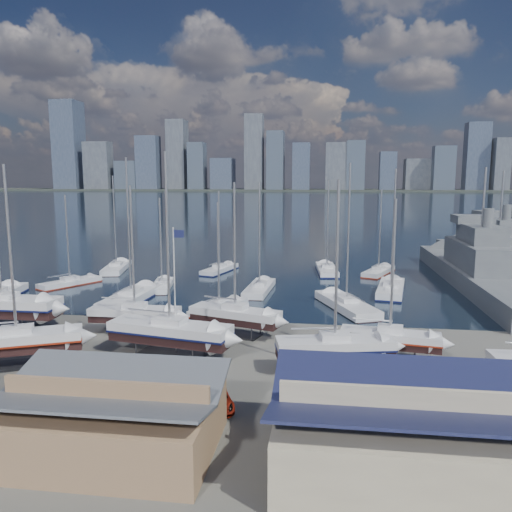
# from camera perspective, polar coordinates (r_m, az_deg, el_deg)

# --- Properties ---
(ground) EXTENTS (1400.00, 1400.00, 0.00)m
(ground) POSITION_cam_1_polar(r_m,az_deg,el_deg) (44.84, -8.05, -10.83)
(ground) COLOR #605E59
(ground) RESTS_ON ground
(water) EXTENTS (1400.00, 600.00, 0.40)m
(water) POSITION_cam_1_polar(r_m,az_deg,el_deg) (351.12, 5.79, 6.32)
(water) COLOR #1B2D3E
(water) RESTS_ON ground
(far_shore) EXTENTS (1400.00, 80.00, 2.20)m
(far_shore) POSITION_cam_1_polar(r_m,az_deg,el_deg) (610.87, 6.62, 7.48)
(far_shore) COLOR #2D332D
(far_shore) RESTS_ON ground
(skyline) EXTENTS (639.14, 43.80, 107.69)m
(skyline) POSITION_cam_1_polar(r_m,az_deg,el_deg) (605.15, 5.92, 11.08)
(skyline) COLOR #475166
(skyline) RESTS_ON far_shore
(shed_grey) EXTENTS (12.60, 8.40, 4.17)m
(shed_grey) POSITION_cam_1_polar(r_m,az_deg,el_deg) (30.13, -16.74, -16.86)
(shed_grey) COLOR #8C6B4C
(shed_grey) RESTS_ON ground
(shed_blue) EXTENTS (13.65, 9.45, 4.71)m
(shed_blue) POSITION_cam_1_polar(r_m,az_deg,el_deg) (27.97, 16.52, -18.32)
(shed_blue) COLOR #BFB293
(shed_blue) RESTS_ON ground
(sailboat_cradle_0) EXTENTS (11.79, 3.36, 18.80)m
(sailboat_cradle_0) POSITION_cam_1_polar(r_m,az_deg,el_deg) (57.16, -27.02, -5.09)
(sailboat_cradle_0) COLOR #2D2D33
(sailboat_cradle_0) RESTS_ON ground
(sailboat_cradle_1) EXTENTS (10.24, 6.68, 16.12)m
(sailboat_cradle_1) POSITION_cam_1_polar(r_m,az_deg,el_deg) (45.03, -25.64, -8.77)
(sailboat_cradle_1) COLOR #2D2D33
(sailboat_cradle_1) RESTS_ON ground
(sailboat_cradle_2) EXTENTS (8.75, 2.48, 14.40)m
(sailboat_cradle_2) POSITION_cam_1_polar(r_m,az_deg,el_deg) (50.36, -13.67, -6.41)
(sailboat_cradle_2) COLOR #2D2D33
(sailboat_cradle_2) RESTS_ON ground
(sailboat_cradle_3) EXTENTS (11.08, 4.99, 17.20)m
(sailboat_cradle_3) POSITION_cam_1_polar(r_m,az_deg,el_deg) (43.52, -9.80, -8.52)
(sailboat_cradle_3) COLOR #2D2D33
(sailboat_cradle_3) RESTS_ON ground
(sailboat_cradle_4) EXTENTS (9.28, 5.08, 14.70)m
(sailboat_cradle_4) POSITION_cam_1_polar(r_m,az_deg,el_deg) (48.52, -2.41, -6.73)
(sailboat_cradle_4) COLOR #2D2D33
(sailboat_cradle_4) RESTS_ON ground
(sailboat_cradle_5) EXTENTS (9.53, 4.41, 14.96)m
(sailboat_cradle_5) POSITION_cam_1_polar(r_m,az_deg,el_deg) (40.06, 8.99, -10.22)
(sailboat_cradle_5) COLOR #2D2D33
(sailboat_cradle_5) RESTS_ON ground
(sailboat_cradle_6) EXTENTS (8.44, 3.57, 13.43)m
(sailboat_cradle_6) POSITION_cam_1_polar(r_m,az_deg,el_deg) (43.34, 15.06, -9.05)
(sailboat_cradle_6) COLOR #2D2D33
(sailboat_cradle_6) RESTS_ON ground
(sailboat_moored_1) EXTENTS (6.66, 9.01, 13.40)m
(sailboat_moored_1) POSITION_cam_1_polar(r_m,az_deg,el_deg) (75.45, -20.48, -2.97)
(sailboat_moored_1) COLOR black
(sailboat_moored_1) RESTS_ON water
(sailboat_moored_2) EXTENTS (5.14, 11.13, 16.22)m
(sailboat_moored_2) POSITION_cam_1_polar(r_m,az_deg,el_deg) (85.08, -15.64, -1.44)
(sailboat_moored_2) COLOR black
(sailboat_moored_2) RESTS_ON water
(sailboat_moored_3) EXTENTS (4.22, 12.45, 18.32)m
(sailboat_moored_3) POSITION_cam_1_polar(r_m,az_deg,el_deg) (63.57, -14.05, -4.81)
(sailboat_moored_3) COLOR black
(sailboat_moored_3) RESTS_ON water
(sailboat_moored_4) EXTENTS (3.95, 8.93, 13.04)m
(sailboat_moored_4) POSITION_cam_1_polar(r_m,az_deg,el_deg) (70.01, -10.68, -3.44)
(sailboat_moored_4) COLOR black
(sailboat_moored_4) RESTS_ON water
(sailboat_moored_5) EXTENTS (4.89, 9.51, 13.70)m
(sailboat_moored_5) POSITION_cam_1_polar(r_m,az_deg,el_deg) (81.07, -4.18, -1.64)
(sailboat_moored_5) COLOR black
(sailboat_moored_5) RESTS_ON water
(sailboat_moored_6) EXTENTS (5.80, 8.93, 13.00)m
(sailboat_moored_6) POSITION_cam_1_polar(r_m,az_deg,el_deg) (57.47, -4.25, -6.02)
(sailboat_moored_6) COLOR black
(sailboat_moored_6) RESTS_ON water
(sailboat_moored_7) EXTENTS (3.40, 10.23, 15.23)m
(sailboat_moored_7) POSITION_cam_1_polar(r_m,az_deg,el_deg) (66.79, 0.39, -3.87)
(sailboat_moored_7) COLOR black
(sailboat_moored_7) RESTS_ON water
(sailboat_moored_8) EXTENTS (3.81, 10.57, 15.48)m
(sailboat_moored_8) POSITION_cam_1_polar(r_m,az_deg,el_deg) (81.10, 8.09, -1.70)
(sailboat_moored_8) COLOR black
(sailboat_moored_8) RESTS_ON water
(sailboat_moored_9) EXTENTS (7.47, 11.99, 17.56)m
(sailboat_moored_9) POSITION_cam_1_polar(r_m,az_deg,el_deg) (59.05, 10.28, -5.72)
(sailboat_moored_9) COLOR black
(sailboat_moored_9) RESTS_ON water
(sailboat_moored_10) EXTENTS (5.19, 11.80, 17.05)m
(sailboat_moored_10) POSITION_cam_1_polar(r_m,az_deg,el_deg) (68.72, 15.15, -3.84)
(sailboat_moored_10) COLOR black
(sailboat_moored_10) RESTS_ON water
(sailboat_moored_11) EXTENTS (6.17, 9.61, 13.97)m
(sailboat_moored_11) POSITION_cam_1_polar(r_m,az_deg,el_deg) (81.37, 13.83, -1.84)
(sailboat_moored_11) COLOR black
(sailboat_moored_11) RESTS_ON water
(naval_ship_east) EXTENTS (7.54, 46.63, 18.20)m
(naval_ship_east) POSITION_cam_1_polar(r_m,az_deg,el_deg) (77.31, 24.08, -1.89)
(naval_ship_east) COLOR #585D61
(naval_ship_east) RESTS_ON water
(naval_ship_west) EXTENTS (11.61, 42.26, 17.76)m
(naval_ship_west) POSITION_cam_1_polar(r_m,az_deg,el_deg) (94.77, 25.86, -0.15)
(naval_ship_west) COLOR #585D61
(naval_ship_west) RESTS_ON water
(car_b) EXTENTS (4.19, 2.23, 1.31)m
(car_b) POSITION_cam_1_polar(r_m,az_deg,el_deg) (36.34, -13.65, -14.71)
(car_b) COLOR gray
(car_b) RESTS_ON ground
(car_c) EXTENTS (3.64, 5.03, 1.27)m
(car_c) POSITION_cam_1_polar(r_m,az_deg,el_deg) (34.46, -4.76, -15.87)
(car_c) COLOR gray
(car_c) RESTS_ON ground
(car_d) EXTENTS (2.77, 5.65, 1.58)m
(car_d) POSITION_cam_1_polar(r_m,az_deg,el_deg) (32.46, 6.34, -17.22)
(car_d) COLOR gray
(car_d) RESTS_ON ground
(flagpole) EXTENTS (0.98, 0.12, 11.00)m
(flagpole) POSITION_cam_1_polar(r_m,az_deg,el_deg) (43.05, -9.22, -3.00)
(flagpole) COLOR white
(flagpole) RESTS_ON ground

